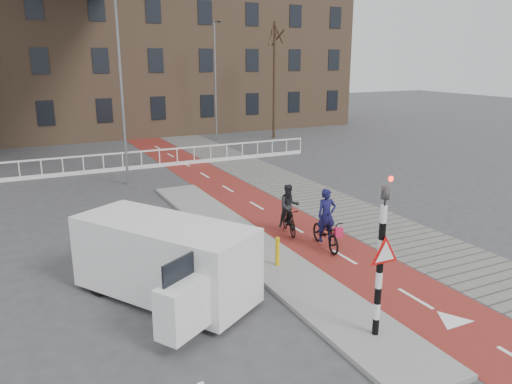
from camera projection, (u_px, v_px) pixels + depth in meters
name	position (u px, v px, depth m)	size (l,w,h in m)	color
ground	(343.00, 295.00, 12.74)	(120.00, 120.00, 0.00)	#38383A
bike_lane	(237.00, 194.00, 22.03)	(2.50, 60.00, 0.01)	maroon
sidewalk	(292.00, 187.00, 23.22)	(3.00, 60.00, 0.01)	slate
curb_island	(250.00, 245.00, 15.89)	(1.80, 16.00, 0.12)	gray
traffic_signal	(381.00, 253.00, 10.21)	(0.80, 0.80, 3.68)	black
bollard	(277.00, 251.00, 14.14)	(0.12, 0.12, 0.83)	#E0B80C
cyclist_near	(326.00, 228.00, 15.68)	(0.93, 1.92, 1.92)	black
cyclist_far	(289.00, 213.00, 16.94)	(0.83, 1.63, 1.72)	black
van	(165.00, 259.00, 12.33)	(4.03, 4.90, 1.99)	white
railing	(63.00, 170.00, 25.24)	(28.00, 0.10, 0.99)	silver
townhouse_row	(60.00, 30.00, 37.10)	(46.00, 10.00, 15.90)	#7F6047
tree_right	(274.00, 81.00, 36.19)	(0.22, 0.22, 8.27)	black
streetlight_near	(122.00, 91.00, 22.55)	(0.12, 0.12, 8.75)	slate
streetlight_right	(215.00, 82.00, 35.35)	(0.12, 0.12, 8.28)	slate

